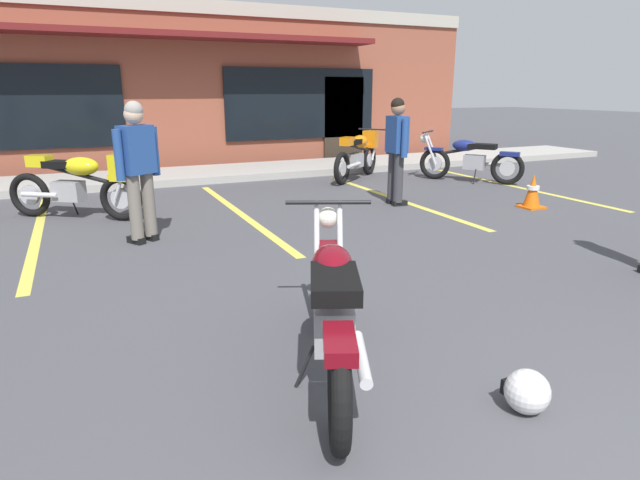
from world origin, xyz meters
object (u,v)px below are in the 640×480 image
(motorcycle_blue_standard, at_px, (359,153))
(helmet_on_pavement, at_px, (527,391))
(person_in_black_shirt, at_px, (397,145))
(person_by_back_row, at_px, (138,164))
(motorcycle_red_sportbike, at_px, (80,183))
(traffic_cone, at_px, (533,192))
(motorcycle_black_cruiser, at_px, (469,159))
(motorcycle_foreground_classic, at_px, (333,307))

(motorcycle_blue_standard, relative_size, helmet_on_pavement, 6.76)
(person_in_black_shirt, bearing_deg, person_by_back_row, -171.38)
(helmet_on_pavement, bearing_deg, motorcycle_blue_standard, 68.26)
(motorcycle_red_sportbike, relative_size, person_in_black_shirt, 1.09)
(motorcycle_blue_standard, xyz_separation_m, traffic_cone, (1.13, -3.63, -0.27))
(person_in_black_shirt, relative_size, person_by_back_row, 1.00)
(person_in_black_shirt, distance_m, person_by_back_row, 3.99)
(motorcycle_red_sportbike, height_order, traffic_cone, motorcycle_red_sportbike)
(person_by_back_row, height_order, traffic_cone, person_by_back_row)
(motorcycle_black_cruiser, relative_size, traffic_cone, 3.38)
(motorcycle_blue_standard, relative_size, traffic_cone, 3.32)
(person_in_black_shirt, height_order, traffic_cone, person_in_black_shirt)
(motorcycle_red_sportbike, bearing_deg, person_in_black_shirt, -12.41)
(motorcycle_red_sportbike, xyz_separation_m, person_in_black_shirt, (4.60, -1.01, 0.42))
(motorcycle_foreground_classic, relative_size, helmet_on_pavement, 7.64)
(motorcycle_blue_standard, height_order, person_in_black_shirt, person_in_black_shirt)
(motorcycle_red_sportbike, distance_m, traffic_cone, 6.77)
(motorcycle_black_cruiser, bearing_deg, motorcycle_blue_standard, 145.35)
(motorcycle_foreground_classic, xyz_separation_m, person_in_black_shirt, (3.20, 4.34, 0.49))
(motorcycle_foreground_classic, bearing_deg, helmet_on_pavement, -46.02)
(motorcycle_black_cruiser, relative_size, helmet_on_pavement, 6.89)
(motorcycle_red_sportbike, bearing_deg, motorcycle_foreground_classic, -75.41)
(motorcycle_blue_standard, bearing_deg, traffic_cone, -72.69)
(motorcycle_red_sportbike, xyz_separation_m, helmet_on_pavement, (2.22, -6.21, -0.40))
(motorcycle_red_sportbike, bearing_deg, traffic_cone, -18.13)
(motorcycle_foreground_classic, height_order, person_in_black_shirt, person_in_black_shirt)
(person_by_back_row, relative_size, traffic_cone, 3.16)
(person_by_back_row, relative_size, helmet_on_pavement, 6.44)
(motorcycle_foreground_classic, xyz_separation_m, person_by_back_row, (-0.74, 3.74, 0.49))
(person_by_back_row, bearing_deg, helmet_on_pavement, -71.15)
(motorcycle_foreground_classic, bearing_deg, motorcycle_blue_standard, 60.38)
(motorcycle_foreground_classic, height_order, person_by_back_row, person_by_back_row)
(motorcycle_foreground_classic, xyz_separation_m, helmet_on_pavement, (0.83, -0.86, -0.33))
(person_by_back_row, distance_m, helmet_on_pavement, 4.93)
(person_in_black_shirt, bearing_deg, motorcycle_foreground_classic, -126.43)
(traffic_cone, bearing_deg, motorcycle_foreground_classic, -147.21)
(motorcycle_foreground_classic, bearing_deg, motorcycle_black_cruiser, 44.38)
(motorcycle_foreground_classic, relative_size, motorcycle_blue_standard, 1.13)
(traffic_cone, bearing_deg, motorcycle_blue_standard, 107.31)
(motorcycle_blue_standard, bearing_deg, motorcycle_red_sportbike, -163.98)
(motorcycle_black_cruiser, bearing_deg, person_in_black_shirt, -153.33)
(motorcycle_blue_standard, xyz_separation_m, person_by_back_row, (-4.65, -3.13, 0.42))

